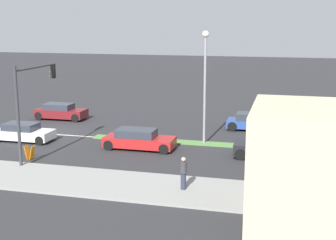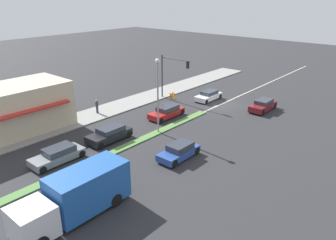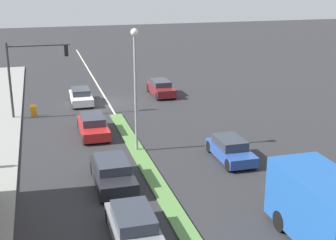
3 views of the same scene
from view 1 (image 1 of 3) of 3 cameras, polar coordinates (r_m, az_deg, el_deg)
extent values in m
plane|color=#2B2B2D|center=(30.96, 15.76, -3.59)|extent=(160.00, 160.00, 0.00)
cube|color=gray|center=(22.40, 17.45, -9.55)|extent=(4.00, 73.00, 0.12)
cube|color=beige|center=(35.33, -14.82, -1.62)|extent=(0.16, 60.00, 0.01)
cylinder|color=#333338|center=(27.01, -17.83, 0.41)|extent=(0.18, 0.18, 5.60)
cylinder|color=#333338|center=(28.56, -15.75, 6.21)|extent=(4.50, 0.12, 0.12)
cube|color=black|center=(30.30, -13.86, 5.76)|extent=(0.28, 0.24, 0.84)
sphere|color=red|center=(30.33, -14.10, 6.27)|extent=(0.18, 0.18, 0.18)
sphere|color=gold|center=(30.36, -14.07, 5.76)|extent=(0.18, 0.18, 0.18)
sphere|color=green|center=(30.39, -14.05, 5.26)|extent=(0.18, 0.18, 0.18)
cylinder|color=gray|center=(30.66, 4.50, 3.56)|extent=(0.16, 0.16, 7.00)
sphere|color=silver|center=(30.34, 4.61, 10.39)|extent=(0.44, 0.44, 0.44)
cylinder|color=#282D42|center=(22.67, 1.88, -7.45)|extent=(0.26, 0.26, 0.82)
cylinder|color=#333338|center=(22.45, 1.90, -5.78)|extent=(0.34, 0.34, 0.57)
sphere|color=tan|center=(22.33, 1.90, -4.82)|extent=(0.22, 0.22, 0.22)
cube|color=orange|center=(29.04, -16.75, -3.80)|extent=(0.45, 0.21, 0.84)
cube|color=orange|center=(28.88, -16.20, -3.86)|extent=(0.45, 0.21, 0.84)
cube|color=#AD1E1E|center=(30.08, -3.48, -2.64)|extent=(1.74, 4.50, 0.61)
cube|color=#2D333D|center=(30.02, -3.90, -1.59)|extent=(1.48, 2.48, 0.50)
cylinder|color=black|center=(30.35, 0.26, -2.80)|extent=(0.22, 0.65, 0.65)
cylinder|color=black|center=(28.91, -0.49, -3.56)|extent=(0.22, 0.65, 0.65)
cylinder|color=black|center=(31.42, -6.21, -2.36)|extent=(0.22, 0.65, 0.65)
cylinder|color=black|center=(30.03, -7.25, -3.06)|extent=(0.22, 0.65, 0.65)
cube|color=silver|center=(33.55, -17.15, -1.66)|extent=(1.70, 4.05, 0.60)
cube|color=#2D333D|center=(33.54, -17.50, -0.76)|extent=(1.45, 2.23, 0.46)
cylinder|color=black|center=(33.41, -14.09, -1.82)|extent=(0.22, 0.62, 0.62)
cylinder|color=black|center=(32.14, -15.36, -2.43)|extent=(0.22, 0.62, 0.62)
cylinder|color=black|center=(35.06, -18.76, -1.46)|extent=(0.22, 0.62, 0.62)
cube|color=maroon|center=(40.08, -12.90, 0.83)|extent=(1.72, 4.21, 0.68)
cube|color=#2D333D|center=(40.07, -13.20, 1.63)|extent=(1.46, 2.32, 0.45)
cylinder|color=black|center=(40.06, -10.28, 0.67)|extent=(0.22, 0.69, 0.69)
cylinder|color=black|center=(38.72, -11.22, 0.24)|extent=(0.22, 0.69, 0.69)
cylinder|color=black|center=(41.54, -14.44, 0.88)|extent=(0.22, 0.69, 0.69)
cylinder|color=black|center=(40.25, -15.47, 0.47)|extent=(0.22, 0.69, 0.69)
cube|color=#284793|center=(35.76, 10.41, -0.47)|extent=(1.71, 3.97, 0.57)
cube|color=#2D333D|center=(35.67, 10.13, 0.40)|extent=(1.45, 2.18, 0.52)
cylinder|color=black|center=(36.46, 12.87, -0.54)|extent=(0.22, 0.72, 0.72)
cylinder|color=black|center=(34.98, 12.79, -1.06)|extent=(0.22, 0.72, 0.72)
cylinder|color=black|center=(36.66, 8.13, -0.29)|extent=(0.22, 0.72, 0.72)
cylinder|color=black|center=(35.19, 7.85, -0.79)|extent=(0.22, 0.72, 0.72)
cylinder|color=black|center=(29.66, 19.72, -3.89)|extent=(0.22, 0.64, 0.64)
cube|color=black|center=(28.69, 12.47, -3.53)|extent=(1.86, 4.37, 0.70)
cube|color=#2D333D|center=(28.55, 12.09, -2.38)|extent=(1.58, 2.40, 0.46)
cylinder|color=black|center=(29.54, 15.89, -3.65)|extent=(0.22, 0.69, 0.69)
cylinder|color=black|center=(27.95, 15.96, -4.54)|extent=(0.22, 0.69, 0.69)
cylinder|color=black|center=(29.63, 9.16, -3.29)|extent=(0.22, 0.69, 0.69)
cylinder|color=black|center=(28.04, 8.83, -4.16)|extent=(0.22, 0.69, 0.69)
camera|label=2|loc=(53.45, 34.42, 15.47)|focal=35.00mm
camera|label=3|loc=(32.46, 56.75, 10.88)|focal=50.00mm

